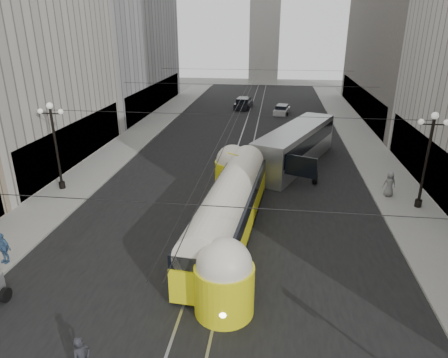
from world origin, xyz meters
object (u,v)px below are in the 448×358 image
(city_bus, at_px, (296,144))
(streetcar, at_px, (229,208))
(pedestrian_sidewalk_right, at_px, (390,184))
(pedestrian_sidewalk_left, at_px, (3,248))

(city_bus, bearing_deg, streetcar, -107.90)
(city_bus, xyz_separation_m, pedestrian_sidewalk_right, (6.30, -6.50, -0.77))
(city_bus, bearing_deg, pedestrian_sidewalk_left, -130.59)
(streetcar, distance_m, city_bus, 13.91)
(pedestrian_sidewalk_right, bearing_deg, city_bus, -52.18)
(streetcar, height_order, pedestrian_sidewalk_right, streetcar)
(pedestrian_sidewalk_right, height_order, pedestrian_sidewalk_left, pedestrian_sidewalk_right)
(city_bus, distance_m, pedestrian_sidewalk_right, 9.08)
(pedestrian_sidewalk_left, bearing_deg, city_bus, 62.89)
(pedestrian_sidewalk_left, bearing_deg, streetcar, 36.15)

